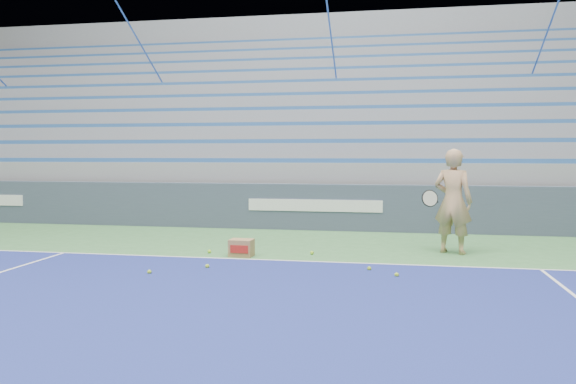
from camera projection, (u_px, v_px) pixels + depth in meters
name	position (u px, v px, depth m)	size (l,w,h in m)	color
sponsor_barrier	(315.00, 207.00, 13.45)	(30.00, 0.32, 1.10)	#3A4559
bleachers	(338.00, 138.00, 18.93)	(31.00, 9.15, 7.30)	gray
tennis_player	(453.00, 201.00, 10.26)	(1.02, 0.97, 1.92)	tan
ball_box	(241.00, 248.00, 10.01)	(0.43, 0.34, 0.31)	#947147
tennis_ball_0	(209.00, 251.00, 10.32)	(0.07, 0.07, 0.07)	#A5D22B
tennis_ball_1	(312.00, 253.00, 10.18)	(0.07, 0.07, 0.07)	#A5D22B
tennis_ball_2	(149.00, 272.00, 8.54)	(0.07, 0.07, 0.07)	#A5D22B
tennis_ball_3	(207.00, 266.00, 8.97)	(0.07, 0.07, 0.07)	#A5D22B
tennis_ball_4	(369.00, 269.00, 8.79)	(0.07, 0.07, 0.07)	#A5D22B
tennis_ball_5	(397.00, 275.00, 8.34)	(0.07, 0.07, 0.07)	#A5D22B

